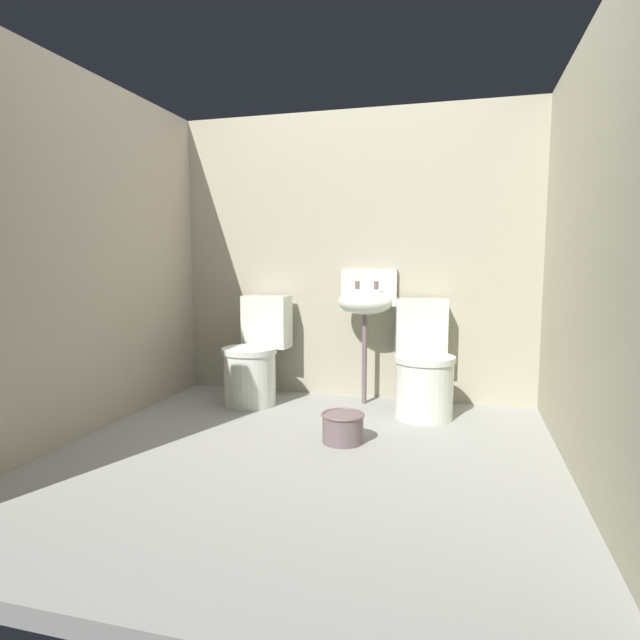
{
  "coord_description": "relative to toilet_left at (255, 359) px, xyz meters",
  "views": [
    {
      "loc": [
        0.81,
        -2.68,
        1.05
      ],
      "look_at": [
        0.0,
        0.32,
        0.7
      ],
      "focal_mm": 29.54,
      "sensor_mm": 36.0,
      "label": 1
    }
  ],
  "objects": [
    {
      "name": "ground_plane",
      "position": [
        0.66,
        -0.92,
        -0.36
      ],
      "size": [
        3.11,
        2.94,
        0.08
      ],
      "primitive_type": "cube",
      "color": "gray"
    },
    {
      "name": "wall_back",
      "position": [
        0.66,
        0.4,
        0.76
      ],
      "size": [
        3.11,
        0.1,
        2.17
      ],
      "primitive_type": "cube",
      "color": "#A7A189",
      "rests_on": "ground"
    },
    {
      "name": "wall_left",
      "position": [
        -0.74,
        -0.82,
        0.76
      ],
      "size": [
        0.1,
        2.74,
        2.17
      ],
      "primitive_type": "cube",
      "color": "#A99B88",
      "rests_on": "ground"
    },
    {
      "name": "wall_right",
      "position": [
        2.07,
        -0.82,
        0.76
      ],
      "size": [
        0.1,
        2.74,
        2.17
      ],
      "primitive_type": "cube",
      "color": "#ADA88D",
      "rests_on": "ground"
    },
    {
      "name": "toilet_left",
      "position": [
        0.0,
        0.0,
        0.0
      ],
      "size": [
        0.43,
        0.62,
        0.78
      ],
      "rotation": [
        0.0,
        0.0,
        3.06
      ],
      "color": "silver",
      "rests_on": "ground"
    },
    {
      "name": "toilet_right",
      "position": [
        1.23,
        0.0,
        0.0
      ],
      "size": [
        0.48,
        0.65,
        0.78
      ],
      "rotation": [
        0.0,
        0.0,
        3.31
      ],
      "color": "silver",
      "rests_on": "ground"
    },
    {
      "name": "sink",
      "position": [
        0.8,
        0.19,
        0.43
      ],
      "size": [
        0.42,
        0.35,
        0.99
      ],
      "color": "#6C5A5C",
      "rests_on": "ground"
    },
    {
      "name": "bucket",
      "position": [
        0.83,
        -0.7,
        -0.23
      ],
      "size": [
        0.25,
        0.25,
        0.17
      ],
      "color": "#6C5A5C",
      "rests_on": "ground"
    }
  ]
}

